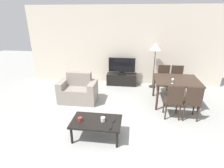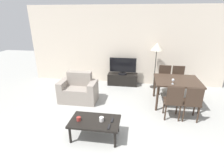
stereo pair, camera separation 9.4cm
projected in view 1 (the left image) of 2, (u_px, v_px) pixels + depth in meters
The scene contains 17 objects.
ground_plane at pixel (108, 154), 3.19m from camera, with size 18.00×18.00×0.00m, color #9E9E99.
wall_back at pixel (123, 46), 6.14m from camera, with size 6.93×0.06×2.70m.
armchair at pixel (78, 91), 5.07m from camera, with size 1.07×0.61×0.84m.
tv_stand at pixel (122, 79), 6.33m from camera, with size 1.05×0.38×0.41m.
tv at pixel (122, 66), 6.14m from camera, with size 0.93×0.32×0.58m.
coffee_table at pixel (96, 123), 3.53m from camera, with size 1.00×0.61×0.39m.
dining_table at pixel (176, 82), 4.80m from camera, with size 1.19×1.00×0.74m.
dining_chair_near at pixel (173, 100), 4.14m from camera, with size 0.40×0.40×0.88m.
dining_chair_far at pixel (177, 78), 5.58m from camera, with size 0.40×0.40×0.88m.
dining_chair_near_right at pixel (192, 101), 4.09m from camera, with size 0.40×0.40×0.88m.
dining_chair_far_left at pixel (164, 77), 5.63m from camera, with size 0.40×0.40×0.88m.
floor_lamp at pixel (156, 48), 5.69m from camera, with size 0.39×0.39×1.55m.
remote_primary at pixel (114, 120), 3.51m from camera, with size 0.04×0.15×0.02m.
remote_secondary at pixel (111, 127), 3.30m from camera, with size 0.04×0.15×0.02m.
cup_white_near at pixel (103, 119), 3.48m from camera, with size 0.09×0.09×0.09m.
cup_colored_far at pixel (80, 119), 3.49m from camera, with size 0.09×0.09×0.08m.
wine_glass_left at pixel (173, 80), 4.44m from camera, with size 0.07×0.07×0.15m.
Camera 1 is at (0.40, -2.46, 2.37)m, focal length 28.00 mm.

